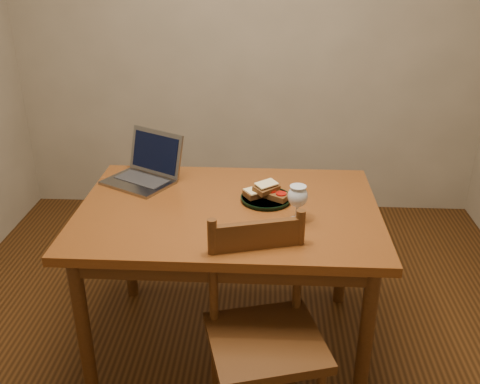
# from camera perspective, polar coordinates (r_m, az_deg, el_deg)

# --- Properties ---
(floor) EXTENTS (3.20, 3.20, 0.02)m
(floor) POSITION_cam_1_polar(r_m,az_deg,el_deg) (2.69, -0.52, -16.65)
(floor) COLOR black
(floor) RESTS_ON ground
(back_wall) EXTENTS (3.20, 0.02, 2.60)m
(back_wall) POSITION_cam_1_polar(r_m,az_deg,el_deg) (3.65, 1.08, 17.44)
(back_wall) COLOR gray
(back_wall) RESTS_ON floor
(table) EXTENTS (1.30, 0.90, 0.74)m
(table) POSITION_cam_1_polar(r_m,az_deg,el_deg) (2.36, -1.21, -3.48)
(table) COLOR #50260D
(table) RESTS_ON floor
(chair) EXTENTS (0.51, 0.49, 0.45)m
(chair) POSITION_cam_1_polar(r_m,az_deg,el_deg) (2.06, 2.62, -14.06)
(chair) COLOR #3F220D
(chair) RESTS_ON floor
(plate) EXTENTS (0.23, 0.23, 0.02)m
(plate) POSITION_cam_1_polar(r_m,az_deg,el_deg) (2.38, 2.80, -0.72)
(plate) COLOR black
(plate) RESTS_ON table
(sandwich_cheese) EXTENTS (0.14, 0.12, 0.04)m
(sandwich_cheese) POSITION_cam_1_polar(r_m,az_deg,el_deg) (2.37, 1.90, 0.02)
(sandwich_cheese) COLOR #381E0C
(sandwich_cheese) RESTS_ON plate
(sandwich_tomato) EXTENTS (0.13, 0.12, 0.04)m
(sandwich_tomato) POSITION_cam_1_polar(r_m,az_deg,el_deg) (2.35, 3.87, -0.25)
(sandwich_tomato) COLOR #381E0C
(sandwich_tomato) RESTS_ON plate
(sandwich_top) EXTENTS (0.13, 0.13, 0.03)m
(sandwich_top) POSITION_cam_1_polar(r_m,az_deg,el_deg) (2.36, 2.83, 0.50)
(sandwich_top) COLOR #381E0C
(sandwich_top) RESTS_ON plate
(milk_glass) EXTENTS (0.08, 0.08, 0.16)m
(milk_glass) POSITION_cam_1_polar(r_m,az_deg,el_deg) (2.18, 6.14, -1.24)
(milk_glass) COLOR white
(milk_glass) RESTS_ON table
(laptop) EXTENTS (0.41, 0.40, 0.22)m
(laptop) POSITION_cam_1_polar(r_m,az_deg,el_deg) (2.61, -9.95, 2.55)
(laptop) COLOR slate
(laptop) RESTS_ON table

